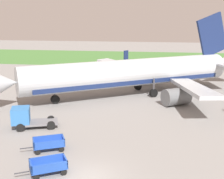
# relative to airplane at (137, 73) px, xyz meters

# --- Properties ---
(ground_plane) EXTENTS (220.00, 220.00, 0.00)m
(ground_plane) POSITION_rel_airplane_xyz_m (-1.69, -23.16, -3.05)
(ground_plane) COLOR gray
(grass_strip) EXTENTS (220.00, 28.00, 0.06)m
(grass_strip) POSITION_rel_airplane_xyz_m (-1.69, 37.17, -3.02)
(grass_strip) COLOR #477A38
(grass_strip) RESTS_ON ground
(airplane) EXTENTS (33.59, 28.14, 11.34)m
(airplane) POSITION_rel_airplane_xyz_m (0.00, 0.00, 0.00)
(airplane) COLOR #B2B7BC
(airplane) RESTS_ON ground
(baggage_cart_third_in_row) EXTENTS (3.45, 2.45, 1.07)m
(baggage_cart_third_in_row) POSITION_rel_airplane_xyz_m (-4.52, -23.15, -2.45)
(baggage_cart_third_in_row) COLOR #234CB2
(baggage_cart_third_in_row) RESTS_ON ground
(baggage_cart_fourth_in_row) EXTENTS (3.52, 2.34, 1.07)m
(baggage_cart_fourth_in_row) POSITION_rel_airplane_xyz_m (-5.81, -19.46, -2.45)
(baggage_cart_fourth_in_row) COLOR #234CB2
(baggage_cart_fourth_in_row) RESTS_ON ground
(service_truck_beside_carts) EXTENTS (4.76, 3.27, 2.10)m
(service_truck_beside_carts) POSITION_rel_airplane_xyz_m (-9.77, -14.83, -1.95)
(service_truck_beside_carts) COLOR slate
(service_truck_beside_carts) RESTS_ON ground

